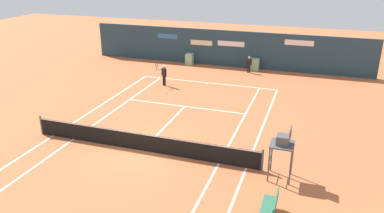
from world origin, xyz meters
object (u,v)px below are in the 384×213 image
Objects in this scene: player_on_baseline at (164,73)px; umpire_chair at (283,144)px; tennis_ball_mid_court at (166,93)px; player_bench at (271,206)px; ball_kid_right_post at (249,63)px.

umpire_chair is at bearing 159.17° from player_on_baseline.
umpire_chair is 36.12× the size of tennis_ball_mid_court.
player_on_baseline is at bearing 118.15° from tennis_ball_mid_court.
player_bench is 14.64m from tennis_ball_mid_court.
player_on_baseline is 7.73m from ball_kid_right_post.
player_on_baseline reaches higher than player_bench.
player_bench is at bearing 179.49° from umpire_chair.
ball_kid_right_post is (-4.38, 15.86, -0.86)m from umpire_chair.
ball_kid_right_post is at bearing 57.50° from tennis_ball_mid_court.
ball_kid_right_post is (5.42, 5.50, -0.15)m from player_on_baseline.
player_on_baseline is at bearing 43.44° from umpire_chair.
ball_kid_right_post is at bearing -108.83° from player_on_baseline.
player_bench is at bearing 101.54° from ball_kid_right_post.
player_bench is 16.46m from player_on_baseline.
umpire_chair is 1.66× the size of player_bench.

